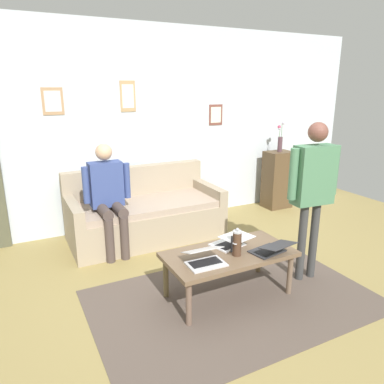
{
  "coord_description": "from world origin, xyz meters",
  "views": [
    {
      "loc": [
        1.75,
        2.64,
        1.91
      ],
      "look_at": [
        0.02,
        -0.77,
        0.8
      ],
      "focal_mm": 34.36,
      "sensor_mm": 36.0,
      "label": 1
    }
  ],
  "objects_px": {
    "laptop_left": "(205,259)",
    "person_standing": "(313,182)",
    "laptop_center": "(271,249)",
    "side_shelf": "(278,180)",
    "laptop_right": "(230,242)",
    "french_press": "(237,243)",
    "couch": "(145,215)",
    "coffee_table": "(229,257)",
    "person_seated": "(108,193)",
    "flower_vase": "(280,140)"
  },
  "relations": [
    {
      "from": "coffee_table",
      "to": "french_press",
      "type": "distance_m",
      "value": 0.19
    },
    {
      "from": "flower_vase",
      "to": "person_standing",
      "type": "bearing_deg",
      "value": 57.88
    },
    {
      "from": "couch",
      "to": "french_press",
      "type": "distance_m",
      "value": 1.79
    },
    {
      "from": "laptop_left",
      "to": "laptop_center",
      "type": "bearing_deg",
      "value": 170.92
    },
    {
      "from": "coffee_table",
      "to": "laptop_right",
      "type": "xyz_separation_m",
      "value": [
        -0.08,
        -0.1,
        0.1
      ]
    },
    {
      "from": "couch",
      "to": "side_shelf",
      "type": "height_order",
      "value": "side_shelf"
    },
    {
      "from": "laptop_right",
      "to": "flower_vase",
      "type": "relative_size",
      "value": 0.87
    },
    {
      "from": "coffee_table",
      "to": "laptop_center",
      "type": "relative_size",
      "value": 3.16
    },
    {
      "from": "laptop_center",
      "to": "person_standing",
      "type": "xyz_separation_m",
      "value": [
        -0.56,
        -0.11,
        0.53
      ]
    },
    {
      "from": "laptop_right",
      "to": "person_standing",
      "type": "xyz_separation_m",
      "value": [
        -0.81,
        0.18,
        0.53
      ]
    },
    {
      "from": "couch",
      "to": "flower_vase",
      "type": "relative_size",
      "value": 4.05
    },
    {
      "from": "laptop_center",
      "to": "french_press",
      "type": "height_order",
      "value": "french_press"
    },
    {
      "from": "couch",
      "to": "laptop_left",
      "type": "distance_m",
      "value": 1.78
    },
    {
      "from": "side_shelf",
      "to": "laptop_center",
      "type": "bearing_deg",
      "value": 49.23
    },
    {
      "from": "couch",
      "to": "coffee_table",
      "type": "relative_size",
      "value": 1.61
    },
    {
      "from": "laptop_center",
      "to": "person_standing",
      "type": "distance_m",
      "value": 0.78
    },
    {
      "from": "side_shelf",
      "to": "flower_vase",
      "type": "distance_m",
      "value": 0.64
    },
    {
      "from": "person_seated",
      "to": "laptop_center",
      "type": "bearing_deg",
      "value": 122.53
    },
    {
      "from": "coffee_table",
      "to": "laptop_center",
      "type": "bearing_deg",
      "value": 149.77
    },
    {
      "from": "side_shelf",
      "to": "coffee_table",
      "type": "bearing_deg",
      "value": 41.71
    },
    {
      "from": "french_press",
      "to": "flower_vase",
      "type": "height_order",
      "value": "flower_vase"
    },
    {
      "from": "flower_vase",
      "to": "person_seated",
      "type": "xyz_separation_m",
      "value": [
        2.85,
        0.44,
        -0.37
      ]
    },
    {
      "from": "flower_vase",
      "to": "coffee_table",
      "type": "bearing_deg",
      "value": 41.74
    },
    {
      "from": "couch",
      "to": "laptop_right",
      "type": "relative_size",
      "value": 4.65
    },
    {
      "from": "coffee_table",
      "to": "person_seated",
      "type": "xyz_separation_m",
      "value": [
        0.72,
        -1.45,
        0.33
      ]
    },
    {
      "from": "french_press",
      "to": "person_seated",
      "type": "height_order",
      "value": "person_seated"
    },
    {
      "from": "laptop_center",
      "to": "laptop_right",
      "type": "xyz_separation_m",
      "value": [
        0.25,
        -0.29,
        0.01
      ]
    },
    {
      "from": "coffee_table",
      "to": "flower_vase",
      "type": "distance_m",
      "value": 2.93
    },
    {
      "from": "couch",
      "to": "person_standing",
      "type": "bearing_deg",
      "value": 121.99
    },
    {
      "from": "couch",
      "to": "person_seated",
      "type": "relative_size",
      "value": 1.49
    },
    {
      "from": "couch",
      "to": "laptop_right",
      "type": "distance_m",
      "value": 1.62
    },
    {
      "from": "french_press",
      "to": "coffee_table",
      "type": "bearing_deg",
      "value": -69.97
    },
    {
      "from": "side_shelf",
      "to": "person_standing",
      "type": "bearing_deg",
      "value": 57.85
    },
    {
      "from": "coffee_table",
      "to": "laptop_center",
      "type": "height_order",
      "value": "laptop_center"
    },
    {
      "from": "laptop_right",
      "to": "person_standing",
      "type": "distance_m",
      "value": 0.98
    },
    {
      "from": "laptop_right",
      "to": "laptop_center",
      "type": "bearing_deg",
      "value": 130.78
    },
    {
      "from": "coffee_table",
      "to": "flower_vase",
      "type": "height_order",
      "value": "flower_vase"
    },
    {
      "from": "coffee_table",
      "to": "person_standing",
      "type": "bearing_deg",
      "value": 175.06
    },
    {
      "from": "couch",
      "to": "coffee_table",
      "type": "distance_m",
      "value": 1.7
    },
    {
      "from": "couch",
      "to": "side_shelf",
      "type": "xyz_separation_m",
      "value": [
        -2.34,
        -0.21,
        0.15
      ]
    },
    {
      "from": "coffee_table",
      "to": "side_shelf",
      "type": "relative_size",
      "value": 1.3
    },
    {
      "from": "person_standing",
      "to": "laptop_right",
      "type": "bearing_deg",
      "value": -12.25
    },
    {
      "from": "laptop_left",
      "to": "person_standing",
      "type": "height_order",
      "value": "person_standing"
    },
    {
      "from": "laptop_center",
      "to": "side_shelf",
      "type": "bearing_deg",
      "value": -130.77
    },
    {
      "from": "flower_vase",
      "to": "laptop_left",
      "type": "bearing_deg",
      "value": 39.28
    },
    {
      "from": "person_seated",
      "to": "flower_vase",
      "type": "bearing_deg",
      "value": -171.21
    },
    {
      "from": "french_press",
      "to": "person_seated",
      "type": "distance_m",
      "value": 1.72
    },
    {
      "from": "couch",
      "to": "side_shelf",
      "type": "relative_size",
      "value": 2.09
    },
    {
      "from": "coffee_table",
      "to": "laptop_left",
      "type": "xyz_separation_m",
      "value": [
        0.3,
        0.09,
        0.09
      ]
    },
    {
      "from": "laptop_center",
      "to": "person_seated",
      "type": "height_order",
      "value": "person_seated"
    }
  ]
}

